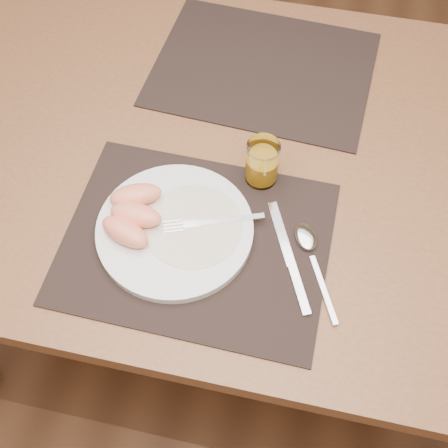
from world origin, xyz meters
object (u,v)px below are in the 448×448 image
placemat_near (196,242)px  placemat_far (263,69)px  fork (205,223)px  spoon (308,244)px  juice_glass (262,164)px  table (234,173)px  knife (292,266)px  plate (175,230)px

placemat_near → placemat_far: 0.44m
fork → spoon: fork is taller
placemat_far → spoon: 0.43m
placemat_near → juice_glass: bearing=62.1°
table → juice_glass: bearing=-45.4°
placemat_near → fork: 0.04m
placemat_near → knife: 0.17m
table → placemat_far: bearing=86.1°
fork → knife: size_ratio=0.82×
table → fork: 0.22m
knife → juice_glass: (-0.08, 0.17, 0.04)m
fork → juice_glass: bearing=59.7°
placemat_far → juice_glass: bearing=-80.6°
placemat_near → fork: bearing=73.9°
placemat_far → fork: fork is taller
plate → knife: 0.21m
table → placemat_far: placemat_far is taller
spoon → juice_glass: bearing=129.8°
placemat_near → juice_glass: size_ratio=5.02×
juice_glass → knife: bearing=-64.1°
table → spoon: spoon is taller
plate → spoon: 0.23m
table → placemat_near: 0.24m
spoon → knife: bearing=-115.2°
placemat_near → placemat_far: (0.04, 0.44, 0.00)m
fork → placemat_far: bearing=86.1°
juice_glass → placemat_near: bearing=-117.9°
juice_glass → spoon: bearing=-50.2°
placemat_far → fork: 0.41m
placemat_far → plate: (-0.08, -0.43, 0.01)m
plate → juice_glass: (0.12, 0.15, 0.03)m
knife → spoon: (0.02, 0.05, 0.00)m
juice_glass → fork: bearing=-120.3°
placemat_far → knife: (0.13, -0.45, 0.00)m
knife → table: bearing=121.8°
plate → fork: bearing=21.1°
table → knife: 0.29m
spoon → juice_glass: size_ratio=2.04×
knife → spoon: size_ratio=1.13×
spoon → placemat_near: bearing=-170.2°
table → knife: bearing=-58.2°
table → juice_glass: juice_glass is taller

